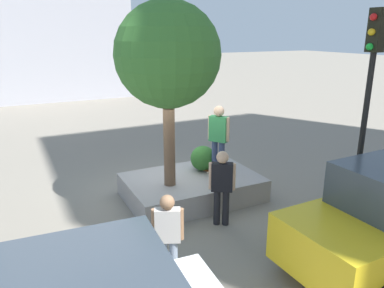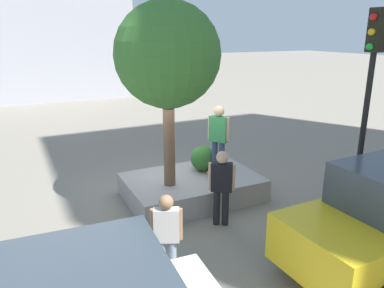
{
  "view_description": "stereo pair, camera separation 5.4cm",
  "coord_description": "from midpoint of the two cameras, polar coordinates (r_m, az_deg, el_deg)",
  "views": [
    {
      "loc": [
        3.7,
        8.54,
        4.24
      ],
      "look_at": [
        -0.37,
        0.37,
        1.49
      ],
      "focal_mm": 35.01,
      "sensor_mm": 36.0,
      "label": 1
    },
    {
      "loc": [
        3.65,
        8.57,
        4.24
      ],
      "look_at": [
        -0.37,
        0.37,
        1.49
      ],
      "focal_mm": 35.01,
      "sensor_mm": 36.0,
      "label": 2
    }
  ],
  "objects": [
    {
      "name": "bystander_watching",
      "position": [
        6.6,
        -3.94,
        -13.25
      ],
      "size": [
        0.51,
        0.35,
        1.63
      ],
      "color": "#8C9EB7",
      "rests_on": "ground"
    },
    {
      "name": "plaza_tree",
      "position": [
        8.66,
        -3.91,
        13.23
      ],
      "size": [
        2.42,
        2.42,
        4.36
      ],
      "color": "brown",
      "rests_on": "planter_ledge"
    },
    {
      "name": "planter_ledge",
      "position": [
        9.94,
        -0.16,
        -6.6
      ],
      "size": [
        3.4,
        2.28,
        0.59
      ],
      "primitive_type": "cube",
      "color": "gray",
      "rests_on": "ground"
    },
    {
      "name": "traffic_light_median",
      "position": [
        8.61,
        25.19,
        8.18
      ],
      "size": [
        0.34,
        0.29,
        4.69
      ],
      "color": "black",
      "rests_on": "ground"
    },
    {
      "name": "skateboarder",
      "position": [
        9.68,
        3.9,
        1.46
      ],
      "size": [
        0.44,
        0.52,
        1.78
      ],
      "color": "navy",
      "rests_on": "skateboard"
    },
    {
      "name": "ground_plane",
      "position": [
        10.23,
        -2.93,
        -7.73
      ],
      "size": [
        120.0,
        120.0,
        0.0
      ],
      "primitive_type": "plane",
      "color": "gray"
    },
    {
      "name": "pedestrian_crossing",
      "position": [
        8.36,
        4.4,
        -5.96
      ],
      "size": [
        0.52,
        0.42,
        1.76
      ],
      "color": "black",
      "rests_on": "ground"
    },
    {
      "name": "skateboard",
      "position": [
        10.01,
        3.78,
        -4.31
      ],
      "size": [
        0.6,
        0.79,
        0.07
      ],
      "color": "brown",
      "rests_on": "planter_ledge"
    },
    {
      "name": "boxwood_shrub",
      "position": [
        10.19,
        1.54,
        -2.19
      ],
      "size": [
        0.68,
        0.68,
        0.68
      ],
      "primitive_type": "sphere",
      "color": "#2D6628",
      "rests_on": "planter_ledge"
    }
  ]
}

